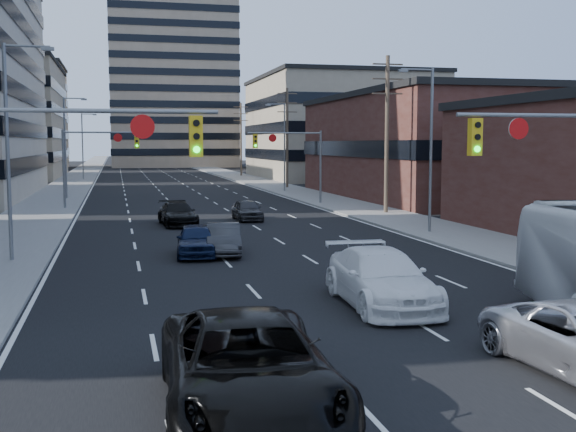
% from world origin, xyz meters
% --- Properties ---
extents(ground, '(400.00, 400.00, 0.00)m').
position_xyz_m(ground, '(0.00, 0.00, 0.00)').
color(ground, black).
rests_on(ground, ground).
extents(road_surface, '(18.00, 300.00, 0.02)m').
position_xyz_m(road_surface, '(0.00, 130.00, 0.01)').
color(road_surface, black).
rests_on(road_surface, ground).
extents(sidewalk_left, '(5.00, 300.00, 0.15)m').
position_xyz_m(sidewalk_left, '(-11.50, 130.00, 0.07)').
color(sidewalk_left, slate).
rests_on(sidewalk_left, ground).
extents(sidewalk_right, '(5.00, 300.00, 0.15)m').
position_xyz_m(sidewalk_right, '(11.50, 130.00, 0.07)').
color(sidewalk_right, slate).
rests_on(sidewalk_right, ground).
extents(storefront_right_mid, '(20.00, 30.00, 9.00)m').
position_xyz_m(storefront_right_mid, '(24.00, 50.00, 4.50)').
color(storefront_right_mid, '#472119').
rests_on(storefront_right_mid, ground).
extents(office_right_far, '(22.00, 28.00, 14.00)m').
position_xyz_m(office_right_far, '(25.00, 88.00, 7.00)').
color(office_right_far, gray).
rests_on(office_right_far, ground).
extents(apartment_tower, '(26.00, 26.00, 58.00)m').
position_xyz_m(apartment_tower, '(6.00, 150.00, 29.00)').
color(apartment_tower, gray).
rests_on(apartment_tower, ground).
extents(bg_block_left, '(24.00, 24.00, 20.00)m').
position_xyz_m(bg_block_left, '(-28.00, 140.00, 10.00)').
color(bg_block_left, '#ADA089').
rests_on(bg_block_left, ground).
extents(bg_block_right, '(22.00, 22.00, 12.00)m').
position_xyz_m(bg_block_right, '(32.00, 130.00, 6.00)').
color(bg_block_right, gray).
rests_on(bg_block_right, ground).
extents(signal_near_left, '(6.59, 0.33, 6.00)m').
position_xyz_m(signal_near_left, '(-7.45, 8.00, 4.33)').
color(signal_near_left, slate).
rests_on(signal_near_left, ground).
extents(signal_near_right, '(6.59, 0.33, 6.00)m').
position_xyz_m(signal_near_right, '(7.45, 8.00, 4.33)').
color(signal_near_right, slate).
rests_on(signal_near_right, ground).
extents(signal_far_left, '(6.09, 0.33, 6.00)m').
position_xyz_m(signal_far_left, '(-7.68, 45.00, 4.30)').
color(signal_far_left, slate).
rests_on(signal_far_left, ground).
extents(signal_far_right, '(6.09, 0.33, 6.00)m').
position_xyz_m(signal_far_right, '(7.68, 45.00, 4.30)').
color(signal_far_right, slate).
rests_on(signal_far_right, ground).
extents(utility_pole_block, '(2.20, 0.28, 11.00)m').
position_xyz_m(utility_pole_block, '(12.20, 36.00, 5.78)').
color(utility_pole_block, '#4C3D2D').
rests_on(utility_pole_block, ground).
extents(utility_pole_midblock, '(2.20, 0.28, 11.00)m').
position_xyz_m(utility_pole_midblock, '(12.20, 66.00, 5.78)').
color(utility_pole_midblock, '#4C3D2D').
rests_on(utility_pole_midblock, ground).
extents(utility_pole_distant, '(2.20, 0.28, 11.00)m').
position_xyz_m(utility_pole_distant, '(12.20, 96.00, 5.78)').
color(utility_pole_distant, '#4C3D2D').
rests_on(utility_pole_distant, ground).
extents(streetlight_left_near, '(2.03, 0.22, 9.00)m').
position_xyz_m(streetlight_left_near, '(-10.34, 20.00, 5.05)').
color(streetlight_left_near, slate).
rests_on(streetlight_left_near, ground).
extents(streetlight_left_mid, '(2.03, 0.22, 9.00)m').
position_xyz_m(streetlight_left_mid, '(-10.34, 55.00, 5.05)').
color(streetlight_left_mid, slate).
rests_on(streetlight_left_mid, ground).
extents(streetlight_left_far, '(2.03, 0.22, 9.00)m').
position_xyz_m(streetlight_left_far, '(-10.34, 90.00, 5.05)').
color(streetlight_left_far, slate).
rests_on(streetlight_left_far, ground).
extents(streetlight_right_near, '(2.03, 0.22, 9.00)m').
position_xyz_m(streetlight_right_near, '(10.34, 25.00, 5.05)').
color(streetlight_right_near, slate).
rests_on(streetlight_right_near, ground).
extents(streetlight_right_far, '(2.03, 0.22, 9.00)m').
position_xyz_m(streetlight_right_far, '(10.34, 60.00, 5.05)').
color(streetlight_right_far, slate).
rests_on(streetlight_right_far, ground).
extents(black_pickup, '(3.32, 6.67, 1.82)m').
position_xyz_m(black_pickup, '(-3.97, 1.05, 0.91)').
color(black_pickup, black).
rests_on(black_pickup, ground).
extents(white_van, '(2.63, 6.01, 1.72)m').
position_xyz_m(white_van, '(1.60, 8.98, 0.86)').
color(white_van, white).
rests_on(white_van, ground).
extents(sedan_blue, '(2.10, 4.37, 1.44)m').
position_xyz_m(sedan_blue, '(-2.83, 20.12, 0.72)').
color(sedan_blue, black).
rests_on(sedan_blue, ground).
extents(sedan_grey_center, '(1.96, 4.37, 1.39)m').
position_xyz_m(sedan_grey_center, '(-1.60, 20.30, 0.70)').
color(sedan_grey_center, '#2E2E31').
rests_on(sedan_grey_center, ground).
extents(sedan_black_far, '(2.32, 5.02, 1.42)m').
position_xyz_m(sedan_black_far, '(-2.62, 32.37, 0.71)').
color(sedan_black_far, black).
rests_on(sedan_black_far, ground).
extents(sedan_grey_right, '(1.67, 4.03, 1.37)m').
position_xyz_m(sedan_grey_right, '(2.00, 34.30, 0.68)').
color(sedan_grey_right, '#303033').
rests_on(sedan_grey_right, ground).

